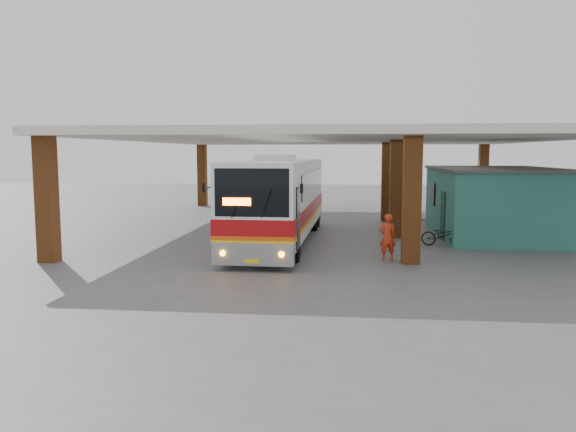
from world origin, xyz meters
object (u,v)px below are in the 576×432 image
Objects in this scene: pedestrian at (387,237)px; red_chair at (427,217)px; coach_bus at (280,199)px; motorcycle at (443,235)px.

pedestrian is 11.02m from red_chair.
red_chair is (7.09, 6.92, -1.49)m from coach_bus.
coach_bus is at bearing -113.70° from red_chair.
pedestrian is (-2.45, -3.17, 0.37)m from motorcycle.
red_chair is (2.84, 10.63, -0.48)m from pedestrian.
motorcycle is 7.47m from red_chair.
red_chair is at bearing 14.37° from motorcycle.
pedestrian is at bearing -82.96° from red_chair.
motorcycle is 4.03m from pedestrian.
motorcycle is 2.35× the size of red_chair.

